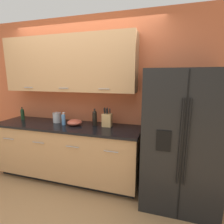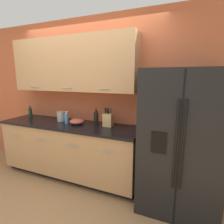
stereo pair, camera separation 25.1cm
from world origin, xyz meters
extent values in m
plane|color=#997047|center=(0.00, 0.00, 0.00)|extent=(14.00, 14.00, 0.00)
cube|color=#BC5B38|center=(0.00, 1.02, 1.30)|extent=(10.00, 0.05, 2.60)
cube|color=tan|center=(-0.20, 0.83, 1.85)|extent=(2.17, 0.32, 0.84)
cylinder|color=#99999E|center=(-0.85, 0.66, 1.49)|extent=(0.16, 0.01, 0.01)
cylinder|color=#99999E|center=(-0.20, 0.66, 1.49)|extent=(0.16, 0.01, 0.01)
cylinder|color=#99999E|center=(0.45, 0.66, 1.49)|extent=(0.16, 0.01, 0.01)
cube|color=black|center=(-0.20, 0.71, 0.04)|extent=(2.31, 0.54, 0.09)
cube|color=tan|center=(-0.20, 0.67, 0.48)|extent=(2.35, 0.62, 0.79)
cube|color=black|center=(-0.20, 0.66, 0.90)|extent=(2.38, 0.64, 0.03)
cylinder|color=#99999E|center=(-1.05, 0.35, 0.70)|extent=(0.20, 0.01, 0.01)
cylinder|color=#99999E|center=(-0.48, 0.35, 0.70)|extent=(0.20, 0.01, 0.01)
cylinder|color=#99999E|center=(0.08, 0.35, 0.70)|extent=(0.20, 0.01, 0.01)
cylinder|color=#99999E|center=(0.65, 0.35, 0.70)|extent=(0.20, 0.01, 0.01)
cube|color=black|center=(1.50, 0.61, 0.88)|extent=(0.92, 0.75, 1.75)
cube|color=black|center=(1.50, 0.23, 0.88)|extent=(0.01, 0.01, 1.72)
cylinder|color=black|center=(1.47, 0.21, 0.96)|extent=(0.02, 0.02, 0.96)
cylinder|color=black|center=(1.54, 0.21, 0.96)|extent=(0.02, 0.02, 0.96)
cube|color=black|center=(1.29, 0.22, 0.96)|extent=(0.16, 0.01, 0.24)
cube|color=tan|center=(0.46, 0.76, 1.01)|extent=(0.14, 0.11, 0.20)
cylinder|color=black|center=(0.42, 0.78, 1.16)|extent=(0.02, 0.03, 0.09)
cylinder|color=black|center=(0.42, 0.75, 1.16)|extent=(0.02, 0.03, 0.09)
cylinder|color=black|center=(0.46, 0.78, 1.16)|extent=(0.02, 0.04, 0.09)
cylinder|color=black|center=(0.46, 0.75, 1.15)|extent=(0.02, 0.04, 0.08)
cylinder|color=black|center=(0.50, 0.78, 1.15)|extent=(0.02, 0.03, 0.08)
cylinder|color=black|center=(0.26, 0.76, 1.01)|extent=(0.07, 0.07, 0.19)
sphere|color=black|center=(0.26, 0.76, 1.11)|extent=(0.07, 0.07, 0.07)
cylinder|color=black|center=(0.26, 0.76, 1.13)|extent=(0.02, 0.02, 0.06)
cylinder|color=black|center=(0.26, 0.76, 1.17)|extent=(0.03, 0.03, 0.02)
cylinder|color=#4C7FB2|center=(-0.23, 0.66, 1.00)|extent=(0.06, 0.06, 0.16)
cylinder|color=#B2B2B5|center=(-0.23, 0.66, 1.09)|extent=(0.02, 0.02, 0.04)
cylinder|color=#B2B2B5|center=(-0.21, 0.66, 1.11)|extent=(0.04, 0.01, 0.01)
cylinder|color=black|center=(-1.12, 0.76, 0.99)|extent=(0.06, 0.06, 0.15)
sphere|color=black|center=(-1.12, 0.76, 1.08)|extent=(0.06, 0.06, 0.06)
cylinder|color=black|center=(-1.12, 0.76, 1.09)|extent=(0.02, 0.02, 0.05)
cylinder|color=black|center=(-1.12, 0.76, 1.13)|extent=(0.02, 0.02, 0.01)
cylinder|color=#A3A3A5|center=(-0.42, 0.77, 0.99)|extent=(0.14, 0.14, 0.15)
cylinder|color=#A3A3A5|center=(-0.42, 0.77, 1.07)|extent=(0.14, 0.14, 0.01)
sphere|color=#A3A3A5|center=(-0.42, 0.77, 1.08)|extent=(0.02, 0.02, 0.02)
ellipsoid|color=#B24C38|center=(-0.05, 0.69, 0.96)|extent=(0.23, 0.23, 0.09)
camera|label=1|loc=(1.27, -1.69, 1.66)|focal=28.00mm
camera|label=2|loc=(1.50, -1.61, 1.66)|focal=28.00mm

